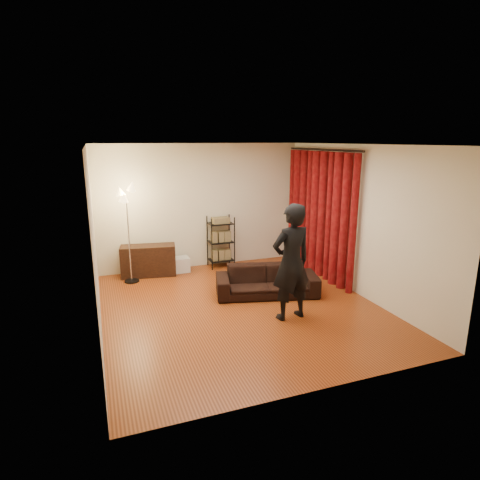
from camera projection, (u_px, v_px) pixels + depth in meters
name	position (u px, v px, depth m)	size (l,w,h in m)	color
floor	(241.00, 307.00, 6.84)	(5.00, 5.00, 0.00)	#913F19
ceiling	(241.00, 145.00, 6.18)	(5.00, 5.00, 0.00)	white
wall_back	(201.00, 206.00, 8.79)	(5.00, 5.00, 0.00)	beige
wall_front	(322.00, 279.00, 4.23)	(5.00, 5.00, 0.00)	beige
wall_left	(94.00, 242.00, 5.76)	(5.00, 5.00, 0.00)	beige
wall_right	(357.00, 220.00, 7.26)	(5.00, 5.00, 0.00)	beige
curtain_rod	(323.00, 150.00, 7.95)	(0.04, 0.04, 2.65)	black
curtain	(319.00, 214.00, 8.26)	(0.22, 2.65, 2.55)	maroon
sofa	(267.00, 281.00, 7.31)	(1.84, 0.72, 0.54)	black
person	(291.00, 262.00, 6.21)	(0.68, 0.44, 1.85)	black
media_cabinet	(148.00, 261.00, 8.35)	(1.11, 0.42, 0.65)	black
storage_boxes	(180.00, 265.00, 8.61)	(0.39, 0.31, 0.32)	silver
wire_shelf	(221.00, 242.00, 8.89)	(0.52, 0.36, 1.14)	black
floor_lamp	(129.00, 235.00, 7.82)	(0.34, 0.34, 1.91)	silver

